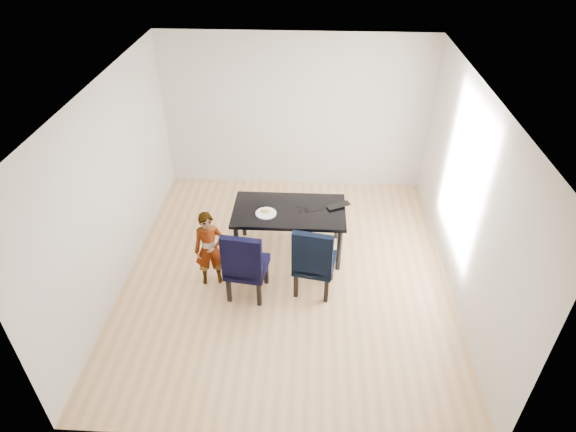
# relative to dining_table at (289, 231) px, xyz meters

# --- Properties ---
(floor) EXTENTS (4.50, 5.00, 0.01)m
(floor) POSITION_rel_dining_table_xyz_m (0.00, -0.50, -0.38)
(floor) COLOR tan
(floor) RESTS_ON ground
(ceiling) EXTENTS (4.50, 5.00, 0.01)m
(ceiling) POSITION_rel_dining_table_xyz_m (0.00, -0.50, 2.33)
(ceiling) COLOR white
(ceiling) RESTS_ON wall_back
(wall_back) EXTENTS (4.50, 0.01, 2.70)m
(wall_back) POSITION_rel_dining_table_xyz_m (0.00, 2.00, 0.98)
(wall_back) COLOR silver
(wall_back) RESTS_ON ground
(wall_front) EXTENTS (4.50, 0.01, 2.70)m
(wall_front) POSITION_rel_dining_table_xyz_m (0.00, -3.00, 0.98)
(wall_front) COLOR silver
(wall_front) RESTS_ON ground
(wall_left) EXTENTS (0.01, 5.00, 2.70)m
(wall_left) POSITION_rel_dining_table_xyz_m (-2.25, -0.50, 0.98)
(wall_left) COLOR white
(wall_left) RESTS_ON ground
(wall_right) EXTENTS (0.01, 5.00, 2.70)m
(wall_right) POSITION_rel_dining_table_xyz_m (2.25, -0.50, 0.98)
(wall_right) COLOR silver
(wall_right) RESTS_ON ground
(dining_table) EXTENTS (1.60, 0.90, 0.75)m
(dining_table) POSITION_rel_dining_table_xyz_m (0.00, 0.00, 0.00)
(dining_table) COLOR black
(dining_table) RESTS_ON floor
(chair_left) EXTENTS (0.58, 0.59, 1.07)m
(chair_left) POSITION_rel_dining_table_xyz_m (-0.50, -0.90, 0.16)
(chair_left) COLOR black
(chair_left) RESTS_ON floor
(chair_right) EXTENTS (0.60, 0.62, 1.07)m
(chair_right) POSITION_rel_dining_table_xyz_m (0.38, -0.78, 0.16)
(chair_right) COLOR black
(chair_right) RESTS_ON floor
(child) EXTENTS (0.46, 0.35, 1.12)m
(child) POSITION_rel_dining_table_xyz_m (-1.02, -0.71, 0.19)
(child) COLOR orange
(child) RESTS_ON floor
(plate) EXTENTS (0.34, 0.34, 0.02)m
(plate) POSITION_rel_dining_table_xyz_m (-0.32, -0.12, 0.38)
(plate) COLOR white
(plate) RESTS_ON dining_table
(sandwich) EXTENTS (0.15, 0.08, 0.06)m
(sandwich) POSITION_rel_dining_table_xyz_m (-0.33, -0.11, 0.42)
(sandwich) COLOR gold
(sandwich) RESTS_ON plate
(laptop) EXTENTS (0.42, 0.36, 0.03)m
(laptop) POSITION_rel_dining_table_xyz_m (0.68, 0.17, 0.39)
(laptop) COLOR black
(laptop) RESTS_ON dining_table
(cable_tangle) EXTENTS (0.17, 0.17, 0.01)m
(cable_tangle) POSITION_rel_dining_table_xyz_m (0.21, -0.03, 0.38)
(cable_tangle) COLOR black
(cable_tangle) RESTS_ON dining_table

